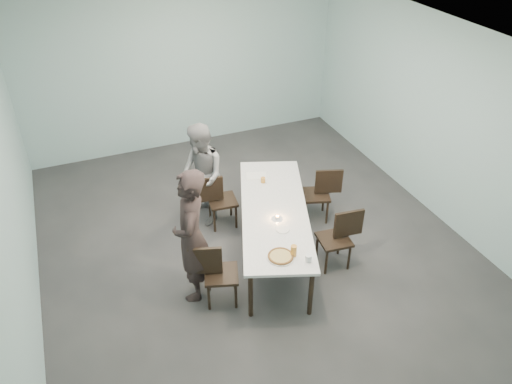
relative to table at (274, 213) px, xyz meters
name	(u,v)px	position (x,y,z in m)	size (l,w,h in m)	color
ground	(253,244)	(-0.21, 0.26, -0.69)	(7.00, 7.00, 0.00)	#333335
room_shell	(253,121)	(-0.21, 0.26, 1.33)	(6.02, 7.02, 3.01)	#A2C8CC
table	(274,213)	(0.00, 0.00, 0.00)	(1.73, 2.75, 0.75)	white
chair_near_left	(215,270)	(-1.08, -0.59, -0.19)	(0.65, 0.53, 0.87)	black
chair_far_left	(217,198)	(-0.54, 0.92, -0.19)	(0.63, 0.46, 0.87)	black
chair_near_right	(340,235)	(0.74, -0.57, -0.19)	(0.63, 0.46, 0.87)	black
chair_far_right	(321,191)	(1.01, 0.49, -0.19)	(0.65, 0.53, 0.87)	black
diner_near	(191,236)	(-1.28, -0.35, 0.23)	(0.67, 0.44, 1.85)	black
diner_far	(201,175)	(-0.70, 1.14, 0.12)	(0.79, 0.62, 1.63)	gray
pizza	(281,256)	(-0.33, -0.94, 0.08)	(0.34, 0.34, 0.04)	white
side_plate	(283,229)	(-0.08, -0.45, 0.06)	(0.18, 0.18, 0.01)	white
beer_glass	(294,251)	(-0.17, -0.96, 0.13)	(0.08, 0.08, 0.15)	orange
water_tumbler	(308,258)	(-0.05, -1.12, 0.10)	(0.08, 0.08, 0.09)	silver
tealight	(277,218)	(-0.05, -0.21, 0.08)	(0.06, 0.06, 0.05)	silver
amber_tumbler	(263,180)	(0.12, 0.70, 0.10)	(0.07, 0.07, 0.08)	orange
menu	(256,176)	(0.10, 0.90, 0.06)	(0.30, 0.22, 0.01)	silver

